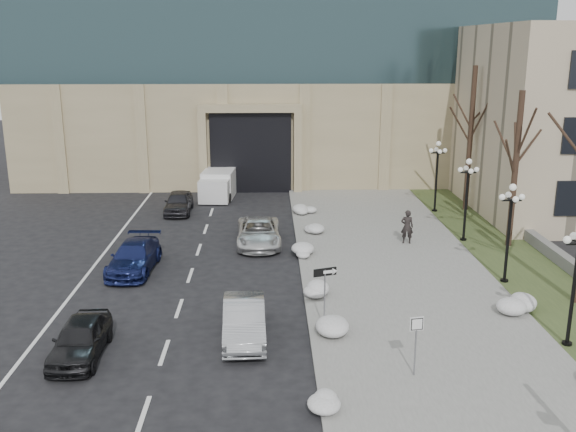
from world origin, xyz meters
The scene contains 26 objects.
sidewalk centered at (3.50, 14.00, 0.06)m, with size 9.00×40.00×0.12m, color gray.
curb centered at (-1.00, 14.00, 0.07)m, with size 0.30×40.00×0.14m, color gray.
grass_strip centered at (10.00, 14.00, 0.05)m, with size 4.00×40.00×0.10m, color #374824.
stone_wall centered at (12.00, 16.00, 0.35)m, with size 0.50×30.00×0.70m, color slate.
car_a centered at (-9.41, 5.79, 0.70)m, with size 1.65×4.09×1.39m, color black.
car_b centered at (-3.63, 7.10, 0.74)m, with size 1.56×4.47×1.47m, color #A7AAAF.
car_c centered at (-9.30, 14.76, 0.71)m, with size 2.00×4.91×1.42m, color navy.
car_d centered at (-3.25, 18.81, 0.71)m, with size 2.36×5.11×1.42m, color silver.
car_e centered at (-8.63, 25.98, 0.71)m, with size 1.69×4.19×1.43m, color #2E2D32.
pedestrian centered at (4.95, 18.48, 1.07)m, with size 0.69×0.45×1.90m, color black.
box_truck centered at (-6.28, 30.83, 0.95)m, with size 2.64×6.33×1.96m.
one_way_sign centered at (-0.40, 7.60, 2.16)m, with size 0.98×0.42×2.62m.
keep_sign centered at (2.15, 3.90, 1.62)m, with size 0.47×0.12×2.21m.
snow_clump_b centered at (-0.83, 2.12, 0.30)m, with size 1.10×1.60×0.36m, color silver.
snow_clump_c centered at (-0.33, 7.29, 0.30)m, with size 1.10×1.60×0.36m, color silver.
snow_clump_d centered at (-0.73, 11.23, 0.30)m, with size 1.10×1.60×0.36m, color silver.
snow_clump_e centered at (-0.70, 16.38, 0.30)m, with size 1.10×1.60×0.36m, color silver.
snow_clump_f centered at (-0.31, 21.09, 0.30)m, with size 1.10×1.60×0.36m, color silver.
snow_clump_g centered at (-0.30, 24.70, 0.30)m, with size 1.10×1.60×0.36m, color silver.
snow_clump_i centered at (7.60, 8.89, 0.30)m, with size 1.10×1.60×0.36m, color silver.
lamppost_a centered at (8.30, 6.00, 3.07)m, with size 1.18×1.18×4.76m.
lamppost_b centered at (8.30, 12.50, 3.07)m, with size 1.18×1.18×4.76m.
lamppost_c centered at (8.30, 19.00, 3.07)m, with size 1.18×1.18×4.76m.
lamppost_d centered at (8.30, 25.50, 3.07)m, with size 1.18×1.18×4.76m.
tree_mid centered at (10.50, 18.00, 5.50)m, with size 3.20×3.20×8.50m.
tree_far centered at (10.50, 26.00, 6.15)m, with size 3.20×3.20×9.50m.
Camera 1 is at (-2.65, -15.28, 10.84)m, focal length 40.00 mm.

